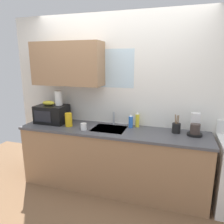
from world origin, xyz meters
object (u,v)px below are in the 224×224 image
(banana_bunch, at_px, (49,103))
(coffee_maker, at_px, (195,127))
(mug_white, at_px, (84,127))
(utensil_crock, at_px, (176,128))
(cereal_canister, at_px, (69,120))
(dish_soap_bottle_yellow, at_px, (137,120))
(microwave, at_px, (52,114))
(paper_towel_roll, at_px, (59,98))
(dish_soap_bottle_blue, at_px, (131,121))

(banana_bunch, relative_size, coffee_maker, 0.71)
(mug_white, height_order, utensil_crock, utensil_crock)
(cereal_canister, bearing_deg, banana_bunch, 165.62)
(banana_bunch, bearing_deg, dish_soap_bottle_yellow, 7.16)
(microwave, xyz_separation_m, paper_towel_roll, (0.10, 0.05, 0.24))
(banana_bunch, height_order, cereal_canister, banana_bunch)
(paper_towel_roll, xyz_separation_m, cereal_canister, (0.24, -0.15, -0.28))
(dish_soap_bottle_yellow, height_order, utensil_crock, utensil_crock)
(paper_towel_roll, xyz_separation_m, mug_white, (0.52, -0.24, -0.33))
(dish_soap_bottle_yellow, relative_size, mug_white, 2.36)
(dish_soap_bottle_blue, bearing_deg, cereal_canister, -166.69)
(coffee_maker, relative_size, dish_soap_bottle_yellow, 1.25)
(banana_bunch, bearing_deg, mug_white, -15.86)
(dish_soap_bottle_yellow, xyz_separation_m, mug_white, (-0.68, -0.36, -0.06))
(utensil_crock, bearing_deg, paper_towel_roll, -179.35)
(microwave, relative_size, cereal_canister, 2.32)
(mug_white, bearing_deg, dish_soap_bottle_blue, 26.40)
(paper_towel_roll, relative_size, cereal_canister, 1.11)
(coffee_maker, bearing_deg, utensil_crock, 177.14)
(paper_towel_roll, height_order, utensil_crock, paper_towel_roll)
(coffee_maker, distance_m, utensil_crock, 0.23)
(dish_soap_bottle_yellow, bearing_deg, microwave, -172.50)
(microwave, distance_m, cereal_canister, 0.36)
(cereal_canister, bearing_deg, microwave, 163.87)
(banana_bunch, height_order, paper_towel_roll, paper_towel_roll)
(banana_bunch, distance_m, paper_towel_roll, 0.18)
(dish_soap_bottle_blue, height_order, cereal_canister, dish_soap_bottle_blue)
(microwave, bearing_deg, utensil_crock, 2.22)
(microwave, bearing_deg, dish_soap_bottle_yellow, 7.50)
(microwave, xyz_separation_m, utensil_crock, (1.84, 0.07, -0.07))
(cereal_canister, distance_m, mug_white, 0.30)
(paper_towel_roll, bearing_deg, utensil_crock, 0.65)
(cereal_canister, bearing_deg, mug_white, -17.88)
(cereal_canister, relative_size, mug_white, 2.08)
(microwave, distance_m, utensil_crock, 1.85)
(utensil_crock, bearing_deg, cereal_canister, -173.56)
(dish_soap_bottle_blue, bearing_deg, mug_white, -153.60)
(utensil_crock, bearing_deg, microwave, -177.78)
(dish_soap_bottle_yellow, bearing_deg, cereal_canister, -164.32)
(paper_towel_roll, relative_size, dish_soap_bottle_blue, 1.10)
(dish_soap_bottle_blue, bearing_deg, dish_soap_bottle_yellow, 36.89)
(paper_towel_roll, xyz_separation_m, coffee_maker, (1.97, 0.01, -0.28))
(dish_soap_bottle_yellow, bearing_deg, paper_towel_roll, -174.30)
(dish_soap_bottle_blue, distance_m, utensil_crock, 0.63)
(dish_soap_bottle_yellow, height_order, mug_white, dish_soap_bottle_yellow)
(dish_soap_bottle_yellow, bearing_deg, banana_bunch, -172.84)
(microwave, xyz_separation_m, banana_bunch, (-0.05, 0.00, 0.17))
(dish_soap_bottle_yellow, bearing_deg, dish_soap_bottle_blue, -143.11)
(coffee_maker, height_order, utensil_crock, coffee_maker)
(paper_towel_roll, relative_size, coffee_maker, 0.79)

